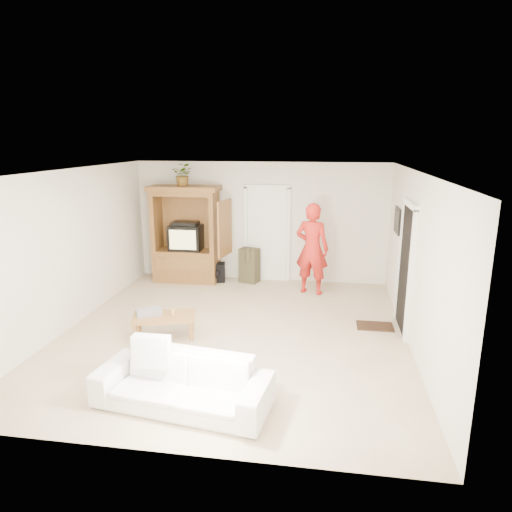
{
  "coord_description": "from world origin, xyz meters",
  "views": [
    {
      "loc": [
        1.42,
        -6.76,
        3.06
      ],
      "look_at": [
        0.27,
        0.6,
        1.15
      ],
      "focal_mm": 32.0,
      "sensor_mm": 36.0,
      "label": 1
    }
  ],
  "objects": [
    {
      "name": "backpack_olive",
      "position": [
        -0.21,
        2.75,
        0.38
      ],
      "size": [
        0.47,
        0.4,
        0.76
      ],
      "primitive_type": null,
      "rotation": [
        0.0,
        0.0,
        -0.31
      ],
      "color": "#47442B",
      "rests_on": "floor"
    },
    {
      "name": "armoire",
      "position": [
        -1.58,
        2.66,
        0.91
      ],
      "size": [
        1.82,
        1.14,
        2.1
      ],
      "color": "brown",
      "rests_on": "floor"
    },
    {
      "name": "doorway_right",
      "position": [
        2.73,
        0.6,
        1.02
      ],
      "size": [
        0.05,
        0.9,
        2.04
      ],
      "primitive_type": "cube",
      "color": "black",
      "rests_on": "floor"
    },
    {
      "name": "wall_left",
      "position": [
        -2.75,
        0.0,
        1.3
      ],
      "size": [
        0.0,
        6.0,
        6.0
      ],
      "primitive_type": "plane",
      "rotation": [
        1.57,
        0.0,
        1.57
      ],
      "color": "silver",
      "rests_on": "floor"
    },
    {
      "name": "candle",
      "position": [
        -0.92,
        -0.28,
        0.41
      ],
      "size": [
        0.08,
        0.08,
        0.1
      ],
      "primitive_type": "cylinder",
      "color": "tan",
      "rests_on": "coffee_table"
    },
    {
      "name": "framed_picture",
      "position": [
        2.73,
        1.9,
        1.6
      ],
      "size": [
        0.03,
        0.6,
        0.48
      ],
      "primitive_type": "cube",
      "color": "black",
      "rests_on": "wall_right"
    },
    {
      "name": "plant",
      "position": [
        -1.6,
        2.63,
        2.34
      ],
      "size": [
        0.44,
        0.38,
        0.48
      ],
      "primitive_type": "imported",
      "rotation": [
        0.0,
        0.0,
        -0.02
      ],
      "color": "#4C7238",
      "rests_on": "armoire"
    },
    {
      "name": "doormat",
      "position": [
        2.3,
        0.6,
        0.01
      ],
      "size": [
        0.6,
        0.4,
        0.02
      ],
      "primitive_type": "cube",
      "color": "#382316",
      "rests_on": "floor"
    },
    {
      "name": "coffee_table",
      "position": [
        -1.06,
        -0.32,
        0.32
      ],
      "size": [
        1.08,
        0.77,
        0.36
      ],
      "rotation": [
        0.0,
        0.0,
        0.27
      ],
      "color": "olive",
      "rests_on": "floor"
    },
    {
      "name": "backpack_black",
      "position": [
        -0.9,
        2.61,
        0.21
      ],
      "size": [
        0.38,
        0.26,
        0.42
      ],
      "primitive_type": null,
      "rotation": [
        0.0,
        0.0,
        0.19
      ],
      "color": "black",
      "rests_on": "floor"
    },
    {
      "name": "wall_right",
      "position": [
        2.75,
        0.0,
        1.3
      ],
      "size": [
        0.0,
        6.0,
        6.0
      ],
      "primitive_type": "plane",
      "rotation": [
        1.57,
        0.0,
        -1.57
      ],
      "color": "silver",
      "rests_on": "floor"
    },
    {
      "name": "ceiling",
      "position": [
        0.0,
        0.0,
        2.6
      ],
      "size": [
        6.0,
        6.0,
        0.0
      ],
      "primitive_type": "plane",
      "rotation": [
        3.14,
        0.0,
        0.0
      ],
      "color": "white",
      "rests_on": "floor"
    },
    {
      "name": "sofa",
      "position": [
        -0.17,
        -2.16,
        0.3
      ],
      "size": [
        2.15,
        1.08,
        0.6
      ],
      "primitive_type": "imported",
      "rotation": [
        0.0,
        0.0,
        -0.14
      ],
      "color": "white",
      "rests_on": "floor"
    },
    {
      "name": "towel",
      "position": [
        -1.3,
        -0.32,
        0.4
      ],
      "size": [
        0.47,
        0.43,
        0.08
      ],
      "primitive_type": "cube",
      "rotation": [
        0.0,
        0.0,
        0.51
      ],
      "color": "#CB4356",
      "rests_on": "coffee_table"
    },
    {
      "name": "door_back",
      "position": [
        0.15,
        2.97,
        1.02
      ],
      "size": [
        0.85,
        0.05,
        2.04
      ],
      "primitive_type": "cube",
      "color": "white",
      "rests_on": "floor"
    },
    {
      "name": "floor",
      "position": [
        0.0,
        0.0,
        0.0
      ],
      "size": [
        6.0,
        6.0,
        0.0
      ],
      "primitive_type": "plane",
      "color": "tan",
      "rests_on": "ground"
    },
    {
      "name": "wall_front",
      "position": [
        0.0,
        -3.0,
        1.3
      ],
      "size": [
        5.5,
        0.0,
        5.5
      ],
      "primitive_type": "plane",
      "rotation": [
        -1.57,
        0.0,
        0.0
      ],
      "color": "silver",
      "rests_on": "floor"
    },
    {
      "name": "man",
      "position": [
        1.16,
        2.21,
        0.93
      ],
      "size": [
        0.77,
        0.6,
        1.86
      ],
      "primitive_type": "imported",
      "rotation": [
        0.0,
        0.0,
        2.88
      ],
      "color": "red",
      "rests_on": "floor"
    },
    {
      "name": "wall_back",
      "position": [
        0.0,
        3.0,
        1.3
      ],
      "size": [
        5.5,
        0.0,
        5.5
      ],
      "primitive_type": "plane",
      "rotation": [
        1.57,
        0.0,
        0.0
      ],
      "color": "silver",
      "rests_on": "floor"
    }
  ]
}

